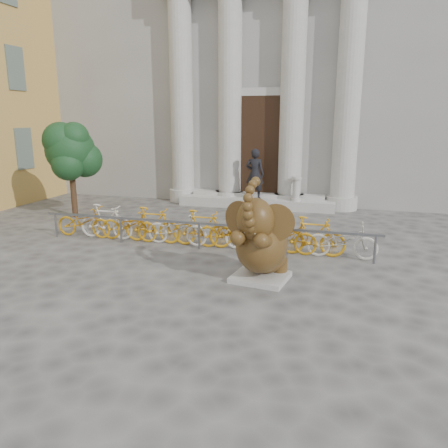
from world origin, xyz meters
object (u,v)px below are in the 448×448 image
(tree, at_px, (71,151))
(pedestrian, at_px, (255,174))
(elephant_statue, at_px, (261,243))
(bike_rack, at_px, (202,228))

(tree, xyz_separation_m, pedestrian, (5.70, 3.24, -0.96))
(elephant_statue, relative_size, pedestrian, 1.18)
(bike_rack, bearing_deg, tree, 157.72)
(tree, bearing_deg, bike_rack, -22.28)
(elephant_statue, height_order, pedestrian, pedestrian)
(bike_rack, bearing_deg, elephant_statue, -45.84)
(elephant_statue, bearing_deg, bike_rack, 142.31)
(tree, height_order, pedestrian, tree)
(bike_rack, relative_size, tree, 2.82)
(elephant_statue, xyz_separation_m, bike_rack, (-1.99, 2.05, -0.32))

